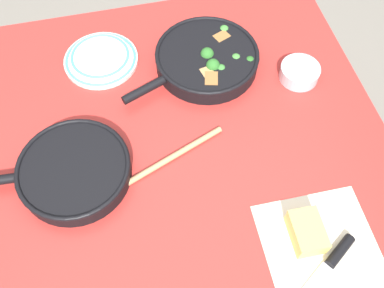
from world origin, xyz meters
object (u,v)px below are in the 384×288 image
object	(u,v)px
skillet_broccoli	(207,59)
grater_knife	(327,268)
cheese_block	(307,232)
wooden_spoon	(140,175)
dinner_plate_stack	(101,58)
prep_bowl_steel	(299,73)
skillet_eggs	(73,171)

from	to	relation	value
skillet_broccoli	grater_knife	bearing A→B (deg)	78.38
cheese_block	wooden_spoon	bearing A→B (deg)	-124.48
cheese_block	dinner_plate_stack	distance (m)	0.74
wooden_spoon	cheese_block	world-z (taller)	cheese_block
wooden_spoon	prep_bowl_steel	distance (m)	0.53
skillet_eggs	wooden_spoon	world-z (taller)	skillet_eggs
grater_knife	wooden_spoon	bearing A→B (deg)	-74.87
prep_bowl_steel	cheese_block	bearing A→B (deg)	-18.62
cheese_block	prep_bowl_steel	size ratio (longest dim) A/B	0.90
skillet_broccoli	skillet_eggs	bearing A→B (deg)	12.43
skillet_eggs	dinner_plate_stack	distance (m)	0.37
skillet_eggs	cheese_block	world-z (taller)	same
skillet_broccoli	prep_bowl_steel	world-z (taller)	skillet_broccoli
cheese_block	dinner_plate_stack	world-z (taller)	cheese_block
grater_knife	prep_bowl_steel	world-z (taller)	prep_bowl_steel
skillet_broccoli	skillet_eggs	distance (m)	0.49
wooden_spoon	cheese_block	distance (m)	0.41
skillet_eggs	wooden_spoon	xyz separation A→B (m)	(0.04, 0.16, -0.02)
skillet_broccoli	cheese_block	xyz separation A→B (m)	(0.55, 0.09, -0.00)
dinner_plate_stack	prep_bowl_steel	size ratio (longest dim) A/B	1.94
grater_knife	cheese_block	size ratio (longest dim) A/B	2.32
grater_knife	dinner_plate_stack	bearing A→B (deg)	-93.90
wooden_spoon	skillet_eggs	bearing A→B (deg)	-35.79
grater_knife	prep_bowl_steel	size ratio (longest dim) A/B	2.09
skillet_broccoli	cheese_block	distance (m)	0.55
skillet_broccoli	dinner_plate_stack	world-z (taller)	skillet_broccoli
skillet_broccoli	cheese_block	bearing A→B (deg)	77.79
skillet_broccoli	wooden_spoon	bearing A→B (deg)	30.12
skillet_eggs	grater_knife	size ratio (longest dim) A/B	1.74
wooden_spoon	dinner_plate_stack	bearing A→B (deg)	-104.17
wooden_spoon	cheese_block	xyz separation A→B (m)	(0.23, 0.34, 0.02)
skillet_eggs	grater_knife	distance (m)	0.62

